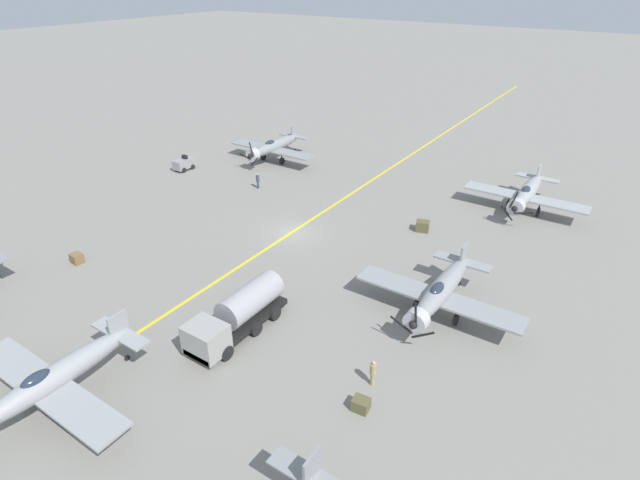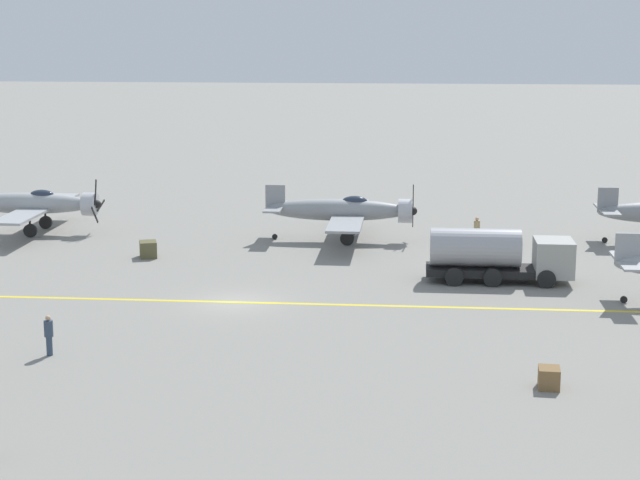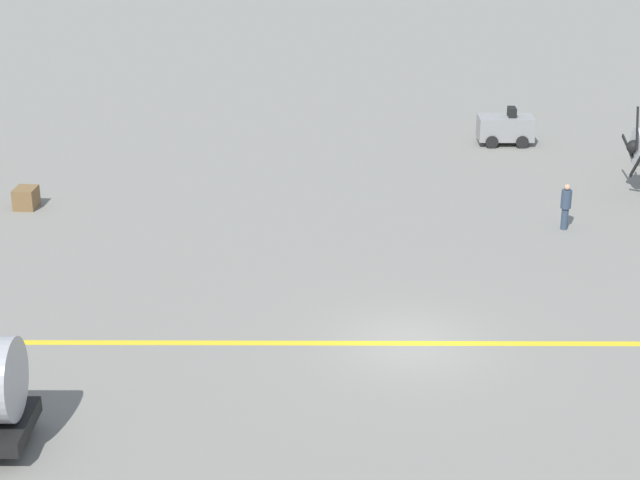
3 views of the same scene
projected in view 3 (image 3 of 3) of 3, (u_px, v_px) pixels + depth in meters
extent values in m
plane|color=gray|center=(410.00, 343.00, 31.65)|extent=(400.00, 400.00, 0.00)
cube|color=yellow|center=(410.00, 343.00, 31.65)|extent=(0.30, 160.00, 0.01)
sphere|color=black|center=(633.00, 147.00, 43.50)|extent=(0.56, 0.56, 0.56)
cube|color=black|center=(636.00, 166.00, 43.16)|extent=(1.33, 0.06, 1.35)
cube|color=black|center=(627.00, 146.00, 44.37)|extent=(1.73, 0.06, 0.57)
cube|color=black|center=(637.00, 128.00, 42.98)|extent=(0.60, 0.06, 1.72)
cube|color=gray|center=(505.00, 128.00, 50.85)|extent=(1.40, 2.60, 1.10)
cube|color=black|center=(512.00, 112.00, 50.56)|extent=(0.70, 0.36, 0.44)
cylinder|color=black|center=(492.00, 142.00, 50.40)|extent=(0.20, 0.60, 0.60)
cylinder|color=black|center=(488.00, 134.00, 51.67)|extent=(0.20, 0.60, 0.60)
cylinder|color=black|center=(522.00, 142.00, 50.39)|extent=(0.20, 0.60, 0.60)
cylinder|color=black|center=(517.00, 134.00, 51.67)|extent=(0.20, 0.60, 0.60)
cylinder|color=#334256|center=(565.00, 218.00, 40.35)|extent=(0.27, 0.27, 0.85)
cylinder|color=#334256|center=(566.00, 199.00, 40.07)|extent=(0.39, 0.39, 0.71)
sphere|color=tan|center=(567.00, 187.00, 39.89)|extent=(0.23, 0.23, 0.23)
cube|color=brown|center=(26.00, 198.00, 42.57)|extent=(1.06, 0.90, 0.83)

